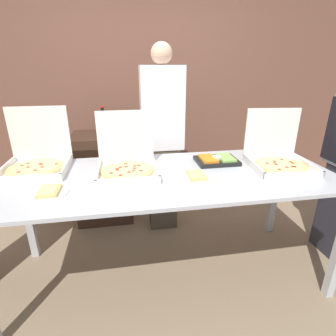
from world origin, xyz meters
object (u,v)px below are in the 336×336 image
Objects in this scene: pizza_box_near_left at (127,162)px; paper_plate_front_right at (49,192)px; pizza_box_near_right at (37,159)px; person_guest_cap at (162,140)px; pizza_box_far_right at (278,158)px; veggie_tray at (217,160)px; soda_bottle at (103,122)px; paper_plate_front_center at (197,176)px; soda_can_silver at (103,133)px.

pizza_box_near_left is 0.56m from paper_plate_front_right.
person_guest_cap reaches higher than pizza_box_near_right.
pizza_box_far_right is at bearing -8.67° from pizza_box_near_right.
soda_bottle is at bearing 135.52° from veggie_tray.
pizza_box_far_right is 1.84m from pizza_box_near_right.
pizza_box_near_left reaches higher than soda_bottle.
pizza_box_near_left is at bearing -173.86° from veggie_tray.
person_guest_cap reaches higher than pizza_box_near_left.
paper_plate_front_center is 0.13× the size of person_guest_cap.
pizza_box_far_right is at bearing -38.66° from soda_bottle.
soda_can_silver is (-1.36, 0.82, 0.05)m from pizza_box_far_right.
pizza_box_far_right is 1.08m from person_guest_cap.
pizza_box_near_right is 1.12m from person_guest_cap.
pizza_box_near_right is 2.03× the size of paper_plate_front_center.
soda_can_silver is (-0.21, 0.73, 0.05)m from pizza_box_near_left.
soda_can_silver reaches higher than paper_plate_front_center.
paper_plate_front_center is 0.70× the size of veggie_tray.
veggie_tray is (1.39, -0.09, -0.06)m from pizza_box_near_right.
pizza_box_far_right is at bearing -21.95° from veggie_tray.
pizza_box_far_right is 1.04× the size of pizza_box_near_right.
soda_bottle is (-0.69, 1.19, 0.18)m from paper_plate_front_center.
pizza_box_near_right is at bearing -129.32° from soda_can_silver.
pizza_box_near_left reaches higher than paper_plate_front_right.
pizza_box_near_left is 0.76m from soda_can_silver.
person_guest_cap is (0.57, -0.09, -0.07)m from soda_can_silver.
paper_plate_front_right is 1.26m from veggie_tray.
paper_plate_front_center is 1.39m from soda_bottle.
soda_can_silver reaches higher than paper_plate_front_right.
pizza_box_far_right is at bearing -31.13° from soda_can_silver.
pizza_box_near_right is at bearing 165.74° from pizza_box_near_left.
soda_can_silver is (-0.93, 0.65, 0.11)m from veggie_tray.
pizza_box_near_left is 3.58× the size of soda_can_silver.
paper_plate_front_center is at bearing 5.11° from paper_plate_front_right.
paper_plate_front_center is at bearing 98.13° from person_guest_cap.
person_guest_cap reaches higher than pizza_box_far_right.
veggie_tray reaches higher than paper_plate_front_center.
person_guest_cap is at bearing 98.13° from paper_plate_front_center.
paper_plate_front_right is at bearing -68.38° from pizza_box_near_right.
paper_plate_front_center is 0.84m from person_guest_cap.
pizza_box_far_right is at bearing -4.56° from pizza_box_near_left.
person_guest_cap is at bearing 60.76° from pizza_box_near_left.
pizza_box_near_right reaches higher than soda_can_silver.
paper_plate_front_right is 1.05m from soda_can_silver.
veggie_tray is (-0.43, 0.17, -0.05)m from pizza_box_far_right.
veggie_tray is 2.67× the size of soda_can_silver.
soda_bottle is at bearing 61.01° from pizza_box_near_right.
pizza_box_near_left is at bearing -77.78° from soda_bottle.
soda_bottle is 0.69m from person_guest_cap.
pizza_box_far_right is 0.68m from paper_plate_front_center.
paper_plate_front_center is at bearing -59.85° from soda_bottle.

